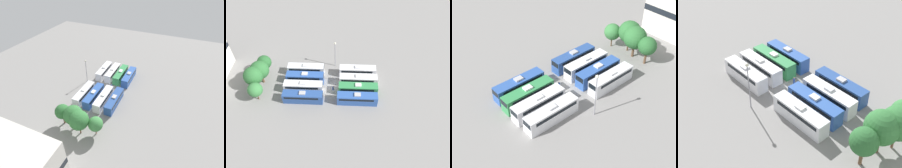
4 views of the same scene
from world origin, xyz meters
The scene contains 14 objects.
ground_plane centered at (0.00, 0.00, 0.00)m, with size 118.34×118.34×0.00m, color gray.
bus_0 centered at (-5.08, -7.14, 1.70)m, with size 2.46×10.51×3.45m.
bus_1 centered at (-1.73, -7.42, 1.70)m, with size 2.46×10.51×3.45m.
bus_2 centered at (1.60, -7.52, 1.70)m, with size 2.46×10.51×3.45m.
bus_3 centered at (5.14, -7.39, 1.70)m, with size 2.46×10.51×3.45m.
bus_4 centered at (-5.12, 7.11, 1.70)m, with size 2.46×10.51×3.45m.
bus_5 centered at (-1.62, 7.49, 1.70)m, with size 2.46×10.51×3.45m.
bus_6 centered at (1.84, 7.49, 1.70)m, with size 2.46×10.51×3.45m.
bus_7 centered at (5.25, 7.70, 1.70)m, with size 2.46×10.51×3.45m.
worker_person centered at (-0.93, -0.60, 0.78)m, with size 0.36×0.36×1.69m.
light_pole centered at (8.95, -0.69, 5.89)m, with size 0.60×0.60×8.84m.
tree_1 centered at (-1.19, 20.58, 4.91)m, with size 5.10×5.10×7.47m.
tree_2 centered at (1.16, 19.55, 4.83)m, with size 5.13×5.13×7.42m.
tree_3 centered at (4.72, 19.34, 4.39)m, with size 4.03×4.03×6.45m.
Camera 4 is at (30.99, 34.27, 34.75)m, focal length 50.00 mm.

